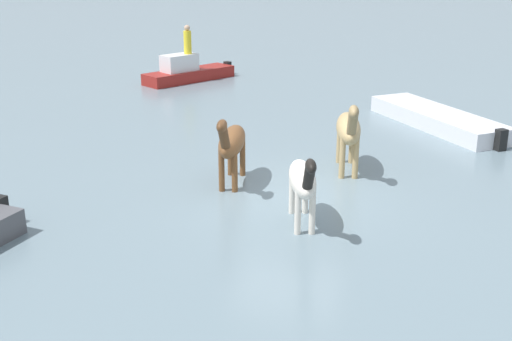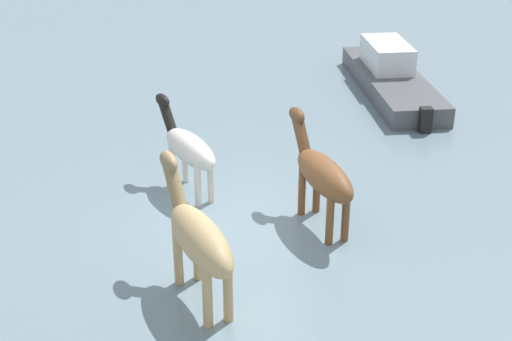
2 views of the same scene
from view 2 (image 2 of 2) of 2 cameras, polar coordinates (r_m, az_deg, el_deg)
ground_plane at (r=13.00m, az=-1.44°, el=-4.52°), size 150.29×150.29×0.00m
horse_mid_herd at (r=12.63m, az=5.31°, el=-0.26°), size 2.42×0.73×1.87m
horse_dun_straggler at (r=13.84m, az=-5.45°, el=1.83°), size 2.23×0.99×1.74m
horse_gray_outer at (r=10.63m, az=-4.63°, el=-5.32°), size 2.57×0.91×1.98m
boat_dinghy_port at (r=19.88m, az=10.73°, el=7.16°), size 5.68×2.43×1.36m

